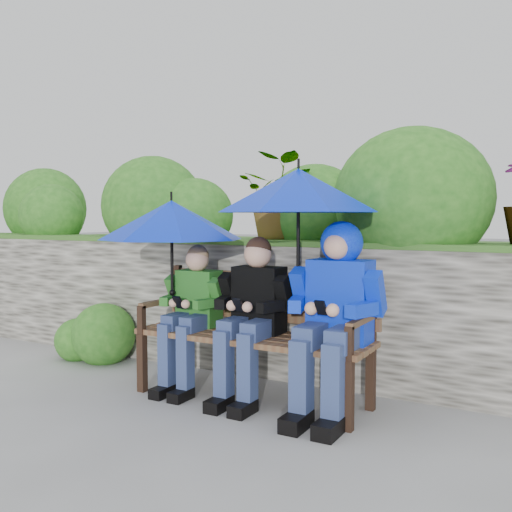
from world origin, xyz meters
The scene contains 8 objects.
ground centered at (0.00, 0.00, 0.00)m, with size 60.00×60.00×0.00m, color gray.
garden_backdrop centered at (0.04, 1.57, 0.66)m, with size 8.08×2.86×1.86m.
park_bench centered at (-0.02, 0.14, 0.48)m, with size 1.60×0.47×0.84m.
boy_left centered at (-0.50, 0.08, 0.57)m, with size 0.44×0.50×1.01m.
boy_middle centered at (-0.01, 0.07, 0.60)m, with size 0.49×0.56×1.07m.
boy_right centered at (0.56, 0.08, 0.69)m, with size 0.56×0.68×1.18m.
umbrella_left centered at (-0.64, 0.05, 1.18)m, with size 1.00×1.00×0.72m.
umbrella_right centered at (0.30, 0.11, 1.37)m, with size 1.02×1.02×0.89m.
Camera 1 is at (1.79, -3.12, 1.21)m, focal length 40.00 mm.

